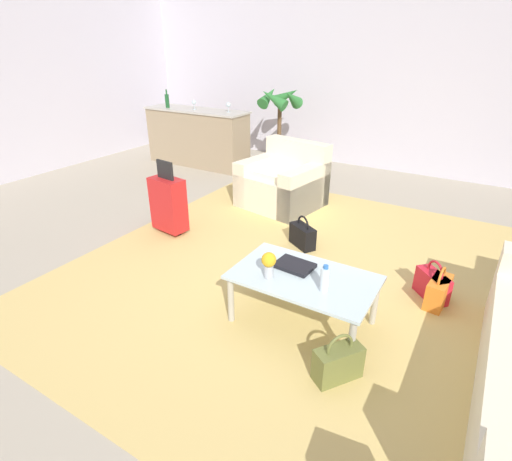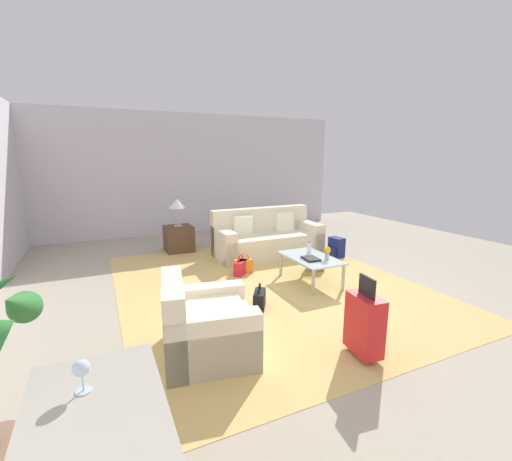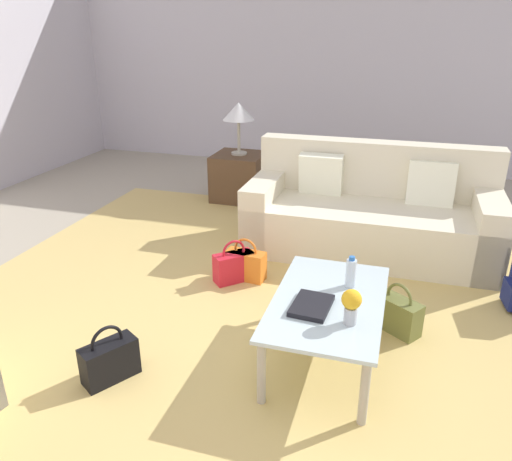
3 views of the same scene
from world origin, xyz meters
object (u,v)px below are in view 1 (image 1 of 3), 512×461
object	(u,v)px
coffee_table	(304,282)
handbag_black	(302,236)
coffee_table_book	(294,265)
handbag_olive	(338,363)
wine_glass_left_of_centre	(194,103)
potted_palm	(279,122)
flower_vase	(269,263)
water_bottle	(325,279)
bar_console	(197,137)
wine_bottle_green	(167,101)
suitcase_red	(168,204)
handbag_red	(432,285)
wine_glass_right_of_centre	(228,105)
wine_glass_leftmost	(167,100)
armchair	(285,184)
handbag_orange	(438,291)

from	to	relation	value
coffee_table	handbag_black	size ratio (longest dim) A/B	2.98
coffee_table_book	handbag_olive	distance (m)	0.81
wine_glass_left_of_centre	potted_palm	size ratio (longest dim) A/B	0.11
potted_palm	wine_glass_left_of_centre	bearing A→B (deg)	-154.06
flower_vase	potted_palm	size ratio (longest dim) A/B	0.15
water_bottle	coffee_table_book	distance (m)	0.38
wine_glass_left_of_centre	handbag_olive	distance (m)	5.34
bar_console	flower_vase	bearing A→B (deg)	-44.74
coffee_table_book	wine_bottle_green	distance (m)	4.92
water_bottle	wine_glass_left_of_centre	world-z (taller)	wine_glass_left_of_centre
water_bottle	suitcase_red	size ratio (longest dim) A/B	0.24
wine_bottle_green	handbag_red	world-z (taller)	wine_bottle_green
bar_console	handbag_red	distance (m)	4.86
suitcase_red	potted_palm	world-z (taller)	potted_palm
bar_console	wine_glass_right_of_centre	size ratio (longest dim) A/B	12.27
wine_glass_leftmost	wine_glass_right_of_centre	distance (m)	1.30
wine_glass_right_of_centre	potted_palm	bearing A→B (deg)	40.56
bar_console	armchair	bearing A→B (deg)	-22.90
bar_console	wine_glass_right_of_centre	world-z (taller)	wine_glass_right_of_centre
wine_bottle_green	potted_palm	xyz separation A→B (m)	(1.84, 0.71, -0.30)
armchair	bar_console	world-z (taller)	bar_console
bar_console	potted_palm	size ratio (longest dim) A/B	1.38
suitcase_red	handbag_black	distance (m)	1.54
wine_glass_right_of_centre	handbag_red	size ratio (longest dim) A/B	0.43
armchair	coffee_table_book	size ratio (longest dim) A/B	3.74
wine_glass_leftmost	handbag_red	xyz separation A→B (m)	(4.96, -2.23, -0.94)
armchair	handbag_olive	size ratio (longest dim) A/B	3.02
coffee_table	handbag_red	xyz separation A→B (m)	(0.81, 0.88, -0.24)
flower_vase	handbag_olive	size ratio (longest dim) A/B	0.57
wine_glass_leftmost	handbag_black	distance (m)	4.19
wine_glass_leftmost	wine_bottle_green	bearing A→B (deg)	-44.38
flower_vase	handbag_orange	size ratio (longest dim) A/B	0.57
water_bottle	wine_glass_leftmost	xyz separation A→B (m)	(-4.35, 3.20, 0.55)
wine_glass_left_of_centre	handbag_olive	size ratio (longest dim) A/B	0.43
bar_console	handbag_black	bearing A→B (deg)	-33.17
coffee_table_book	handbag_orange	bearing A→B (deg)	40.21
handbag_red	handbag_orange	size ratio (longest dim) A/B	1.00
bar_console	wine_glass_right_of_centre	xyz separation A→B (m)	(0.65, 0.04, 0.57)
handbag_olive	handbag_orange	size ratio (longest dim) A/B	1.00
coffee_table	coffee_table_book	size ratio (longest dim) A/B	3.70
wine_glass_right_of_centre	handbag_red	bearing A→B (deg)	-31.73
coffee_table_book	wine_glass_left_of_centre	distance (m)	4.55
handbag_orange	wine_glass_right_of_centre	bearing A→B (deg)	147.83
coffee_table_book	wine_glass_right_of_centre	xyz separation A→B (m)	(-2.73, 3.06, 0.63)
water_bottle	bar_console	xyz separation A→B (m)	(-3.70, 3.20, -0.02)
handbag_red	handbag_olive	distance (m)	1.34
wine_glass_leftmost	handbag_olive	bearing A→B (deg)	-37.37
coffee_table	suitcase_red	size ratio (longest dim) A/B	1.26
coffee_table	wine_bottle_green	size ratio (longest dim) A/B	3.56
wine_glass_left_of_centre	wine_glass_right_of_centre	bearing A→B (deg)	6.58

